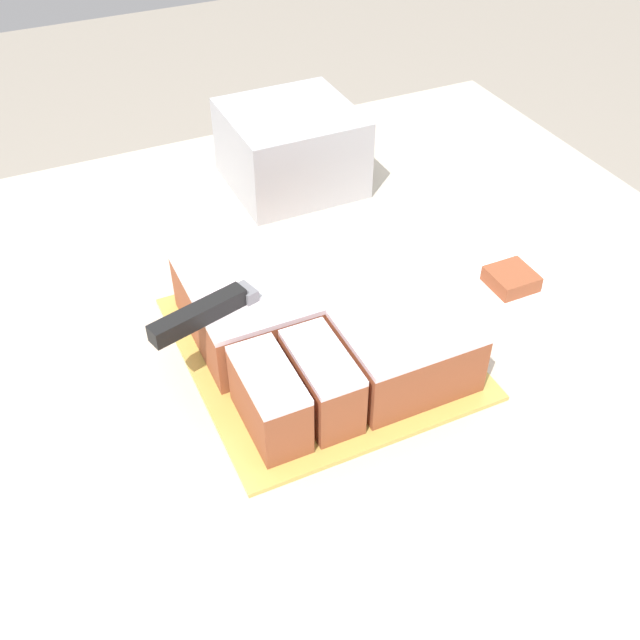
# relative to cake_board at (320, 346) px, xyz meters

# --- Properties ---
(countertop) EXTENTS (1.40, 1.10, 0.92)m
(countertop) POSITION_rel_cake_board_xyz_m (-0.06, 0.06, -0.46)
(countertop) COLOR beige
(countertop) RESTS_ON ground_plane
(cake_board) EXTENTS (0.33, 0.35, 0.01)m
(cake_board) POSITION_rel_cake_board_xyz_m (0.00, 0.00, 0.00)
(cake_board) COLOR gold
(cake_board) RESTS_ON countertop
(cake) EXTENTS (0.29, 0.31, 0.08)m
(cake) POSITION_rel_cake_board_xyz_m (0.00, 0.00, 0.04)
(cake) COLOR #994C2D
(cake) RESTS_ON cake_board
(knife) EXTENTS (0.29, 0.10, 0.02)m
(knife) POSITION_rel_cake_board_xyz_m (-0.12, 0.02, 0.10)
(knife) COLOR silver
(knife) RESTS_ON cake
(paper_napkin) EXTENTS (0.12, 0.12, 0.01)m
(paper_napkin) POSITION_rel_cake_board_xyz_m (0.29, -0.00, 0.00)
(paper_napkin) COLOR white
(paper_napkin) RESTS_ON countertop
(brownie) EXTENTS (0.06, 0.06, 0.02)m
(brownie) POSITION_rel_cake_board_xyz_m (0.29, -0.00, 0.01)
(brownie) COLOR #994C2D
(brownie) RESTS_ON paper_napkin
(storage_box) EXTENTS (0.20, 0.20, 0.13)m
(storage_box) POSITION_rel_cake_board_xyz_m (0.13, 0.39, 0.06)
(storage_box) COLOR #B2B2B7
(storage_box) RESTS_ON countertop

